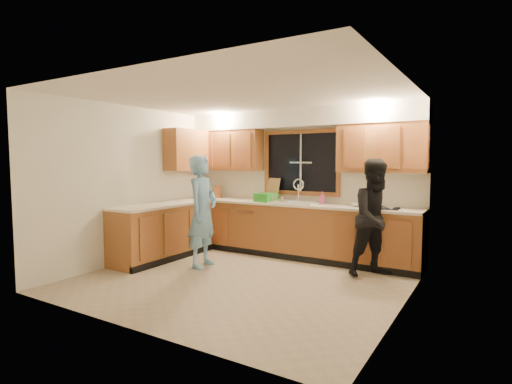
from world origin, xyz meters
TOP-DOWN VIEW (x-y plane):
  - floor at (0.00, 0.00)m, footprint 4.20×4.20m
  - ceiling at (0.00, 0.00)m, footprint 4.20×4.20m
  - wall_back at (0.00, 1.90)m, footprint 4.20×0.00m
  - wall_left at (-2.10, 0.00)m, footprint 0.00×3.80m
  - wall_right at (2.10, 0.00)m, footprint 0.00×3.80m
  - base_cabinets_back at (0.00, 1.60)m, footprint 4.20×0.60m
  - base_cabinets_left at (-1.80, 0.35)m, footprint 0.60×1.90m
  - countertop_back at (0.00, 1.58)m, footprint 4.20×0.63m
  - countertop_left at (-1.79, 0.35)m, footprint 0.63×1.90m
  - upper_cabinets_left at (-1.43, 1.73)m, footprint 1.35×0.33m
  - upper_cabinets_right at (1.43, 1.73)m, footprint 1.35×0.33m
  - upper_cabinets_return at (-1.94, 1.12)m, footprint 0.33×0.90m
  - soffit at (0.00, 1.72)m, footprint 4.20×0.35m
  - window_frame at (0.00, 1.89)m, footprint 1.44×0.03m
  - sink at (0.00, 1.60)m, footprint 0.86×0.52m
  - dishwasher at (-0.85, 1.59)m, footprint 0.60×0.56m
  - stove at (-1.80, -0.22)m, footprint 0.58×0.75m
  - man at (-0.91, 0.29)m, footprint 0.51×0.69m
  - woman at (1.53, 1.15)m, footprint 1.01×1.02m
  - knife_block at (-1.65, 1.68)m, footprint 0.16×0.15m
  - cutting_board at (-0.52, 1.82)m, footprint 0.32×0.20m
  - dish_crate at (-0.49, 1.50)m, footprint 0.37×0.36m
  - soap_bottle at (0.48, 1.69)m, footprint 0.11×0.11m
  - bowl at (1.12, 1.60)m, footprint 0.29×0.29m
  - can_left at (-0.34, 1.50)m, footprint 0.08×0.08m
  - can_right at (-0.13, 1.42)m, footprint 0.09×0.09m

SIDE VIEW (x-z plane):
  - floor at x=0.00m, z-range 0.00..0.00m
  - dishwasher at x=-0.85m, z-range 0.00..0.82m
  - base_cabinets_back at x=0.00m, z-range 0.00..0.88m
  - base_cabinets_left at x=-1.80m, z-range 0.00..0.88m
  - stove at x=-1.80m, z-range 0.00..0.90m
  - woman at x=1.53m, z-range 0.00..1.66m
  - man at x=-0.91m, z-range 0.00..1.72m
  - sink at x=0.00m, z-range 0.58..1.15m
  - countertop_back at x=0.00m, z-range 0.88..0.92m
  - countertop_left at x=-1.79m, z-range 0.88..0.92m
  - bowl at x=1.12m, z-range 0.92..0.98m
  - can_left at x=-0.34m, z-range 0.92..1.04m
  - can_right at x=-0.13m, z-range 0.92..1.04m
  - dish_crate at x=-0.49m, z-range 0.92..1.07m
  - soap_bottle at x=0.48m, z-range 0.92..1.12m
  - knife_block at x=-1.65m, z-range 0.92..1.15m
  - cutting_board at x=-0.52m, z-range 0.92..1.32m
  - wall_back at x=0.00m, z-range -0.85..3.35m
  - wall_left at x=-2.10m, z-range -0.65..3.15m
  - wall_right at x=2.10m, z-range -0.65..3.15m
  - window_frame at x=0.00m, z-range 1.03..2.17m
  - upper_cabinets_left at x=-1.43m, z-range 1.45..2.20m
  - upper_cabinets_right at x=1.43m, z-range 1.45..2.20m
  - upper_cabinets_return at x=-1.94m, z-range 1.45..2.20m
  - soffit at x=0.00m, z-range 2.20..2.50m
  - ceiling at x=0.00m, z-range 2.50..2.50m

